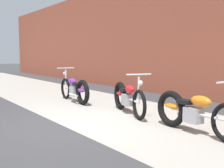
{
  "coord_description": "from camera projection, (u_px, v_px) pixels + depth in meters",
  "views": [
    {
      "loc": [
        5.11,
        -2.44,
        1.44
      ],
      "look_at": [
        -0.15,
        1.4,
        0.75
      ],
      "focal_mm": 44.4,
      "sensor_mm": 36.0,
      "label": 1
    }
  ],
  "objects": [
    {
      "name": "brick_building_wall",
      "position": [
        215.0,
        28.0,
        8.5
      ],
      "size": [
        36.0,
        0.5,
        4.51
      ],
      "primitive_type": "cube",
      "color": "brown",
      "rests_on": "ground"
    },
    {
      "name": "motorcycle_red",
      "position": [
        127.0,
        97.0,
        6.87
      ],
      "size": [
        1.93,
        0.87,
        1.03
      ],
      "rotation": [
        0.0,
        0.0,
        -0.33
      ],
      "color": "black",
      "rests_on": "ground"
    },
    {
      "name": "motorcycle_orange",
      "position": [
        190.0,
        111.0,
        5.13
      ],
      "size": [
        2.01,
        0.58,
        1.03
      ],
      "rotation": [
        0.0,
        0.0,
        -0.06
      ],
      "color": "black",
      "rests_on": "ground"
    },
    {
      "name": "sidewalk_slab",
      "position": [
        127.0,
        114.0,
        6.72
      ],
      "size": [
        36.0,
        3.5,
        0.01
      ],
      "primitive_type": "cube",
      "color": "#9E998E",
      "rests_on": "ground"
    },
    {
      "name": "motorcycle_purple",
      "position": [
        76.0,
        89.0,
        8.36
      ],
      "size": [
        2.01,
        0.58,
        1.03
      ],
      "rotation": [
        0.0,
        0.0,
        3.06
      ],
      "color": "black",
      "rests_on": "ground"
    },
    {
      "name": "ground_plane",
      "position": [
        61.0,
        125.0,
        5.69
      ],
      "size": [
        80.0,
        80.0,
        0.0
      ],
      "primitive_type": "plane",
      "color": "#38383A"
    }
  ]
}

